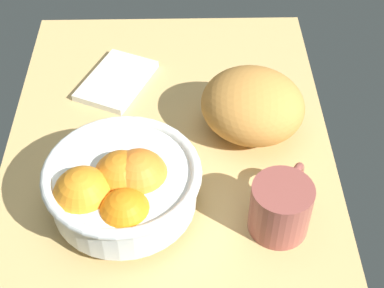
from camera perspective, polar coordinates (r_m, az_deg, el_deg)
The scene contains 5 objects.
ground_plane at distance 99.12cm, azimuth -2.26°, elevation 1.08°, with size 64.28×52.93×3.00cm, color tan.
fruit_bowl at distance 82.23cm, azimuth -6.98°, elevation -4.15°, with size 22.38×22.38×10.72cm.
bread_loaf at distance 94.23cm, azimuth 5.95°, elevation 3.78°, with size 16.83×15.46×10.94cm, color #CB8A3E.
napkin_folded at distance 106.96cm, azimuth -7.39°, elevation 6.18°, with size 14.82×9.74×1.24cm, color silver.
mug at distance 82.30cm, azimuth 8.73°, elevation -6.06°, with size 11.98×8.85×8.25cm.
Camera 1 is at (70.48, 2.50, 68.15)cm, focal length 54.48 mm.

